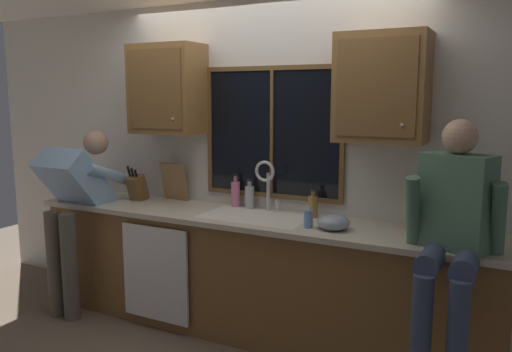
{
  "coord_description": "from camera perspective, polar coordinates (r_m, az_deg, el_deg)",
  "views": [
    {
      "loc": [
        1.76,
        -3.59,
        1.81
      ],
      "look_at": [
        0.06,
        -0.3,
        1.23
      ],
      "focal_mm": 35.94,
      "sensor_mm": 36.0,
      "label": 1
    }
  ],
  "objects": [
    {
      "name": "bottle_amber_small",
      "position": [
        3.81,
        6.36,
        -3.32
      ],
      "size": [
        0.07,
        0.07,
        0.21
      ],
      "color": "olive",
      "rests_on": "countertop"
    },
    {
      "name": "window_frame_left",
      "position": [
        4.25,
        -5.16,
        5.06
      ],
      "size": [
        0.03,
        0.02,
        0.95
      ],
      "primitive_type": "cube",
      "color": "brown"
    },
    {
      "name": "cutting_board",
      "position": [
        4.43,
        -9.1,
        -0.63
      ],
      "size": [
        0.23,
        0.09,
        0.33
      ],
      "primitive_type": "cube",
      "rotation": [
        0.21,
        0.0,
        0.0
      ],
      "color": "#997047",
      "rests_on": "countertop"
    },
    {
      "name": "dishwasher_front",
      "position": [
        4.07,
        -11.17,
        -10.63
      ],
      "size": [
        0.6,
        0.02,
        0.74
      ],
      "primitive_type": "cube",
      "color": "white"
    },
    {
      "name": "person_sitting_on_counter",
      "position": [
        3.12,
        21.07,
        -4.77
      ],
      "size": [
        0.54,
        0.66,
        1.26
      ],
      "color": "#384260",
      "rests_on": "countertop"
    },
    {
      "name": "countertop",
      "position": [
        3.84,
        -0.82,
        -4.79
      ],
      "size": [
        3.65,
        0.62,
        0.04
      ],
      "primitive_type": "cube",
      "color": "beige",
      "rests_on": "lower_cabinet_run"
    },
    {
      "name": "knife_block",
      "position": [
        4.51,
        -13.09,
        -1.28
      ],
      "size": [
        0.12,
        0.18,
        0.32
      ],
      "color": "brown",
      "rests_on": "countertop"
    },
    {
      "name": "window_frame_right",
      "position": [
        3.76,
        9.62,
        4.47
      ],
      "size": [
        0.03,
        0.02,
        0.95
      ],
      "primitive_type": "cube",
      "color": "brown"
    },
    {
      "name": "soap_dispenser",
      "position": [
        3.51,
        5.84,
        -4.72
      ],
      "size": [
        0.06,
        0.07,
        0.17
      ],
      "color": "#668CCC",
      "rests_on": "countertop"
    },
    {
      "name": "upper_cabinet_right",
      "position": [
        3.52,
        13.84,
        9.49
      ],
      "size": [
        0.59,
        0.36,
        0.72
      ],
      "color": "olive"
    },
    {
      "name": "back_wall",
      "position": [
        4.09,
        1.61,
        1.42
      ],
      "size": [
        5.99,
        0.12,
        2.55
      ],
      "primitive_type": "cube",
      "color": "silver",
      "rests_on": "floor"
    },
    {
      "name": "lower_cabinet_run",
      "position": [
        3.99,
        -0.67,
        -11.16
      ],
      "size": [
        3.59,
        0.58,
        0.88
      ],
      "primitive_type": "cube",
      "color": "brown",
      "rests_on": "floor"
    },
    {
      "name": "bottle_green_glass",
      "position": [
        4.07,
        -0.72,
        -2.3
      ],
      "size": [
        0.07,
        0.07,
        0.23
      ],
      "color": "#B7B7BC",
      "rests_on": "countertop"
    },
    {
      "name": "faucet",
      "position": [
        3.92,
        1.22,
        -0.41
      ],
      "size": [
        0.18,
        0.09,
        0.4
      ],
      "color": "silver",
      "rests_on": "countertop"
    },
    {
      "name": "person_standing",
      "position": [
        4.5,
        -19.51,
        -2.65
      ],
      "size": [
        0.53,
        0.71,
        1.51
      ],
      "color": "#595147",
      "rests_on": "floor"
    },
    {
      "name": "upper_cabinet_left",
      "position": [
        4.29,
        -9.85,
        9.48
      ],
      "size": [
        0.59,
        0.36,
        0.72
      ],
      "color": "olive"
    },
    {
      "name": "sink",
      "position": [
        3.84,
        -0.1,
        -5.97
      ],
      "size": [
        0.8,
        0.46,
        0.21
      ],
      "color": "white",
      "rests_on": "lower_cabinet_run"
    },
    {
      "name": "mixing_bowl",
      "position": [
        3.49,
        8.61,
        -5.1
      ],
      "size": [
        0.22,
        0.22,
        0.11
      ],
      "primitive_type": "ellipsoid",
      "color": "#8C99A8",
      "rests_on": "countertop"
    },
    {
      "name": "window_frame_bottom",
      "position": [
        4.04,
        1.75,
        -2.16
      ],
      "size": [
        1.17,
        0.02,
        0.04
      ],
      "primitive_type": "cube",
      "color": "brown"
    },
    {
      "name": "window_frame_top",
      "position": [
        3.97,
        1.82,
        11.93
      ],
      "size": [
        1.17,
        0.02,
        0.04
      ],
      "primitive_type": "cube",
      "color": "brown"
    },
    {
      "name": "window_glass",
      "position": [
        3.98,
        1.85,
        4.83
      ],
      "size": [
        1.1,
        0.02,
        0.95
      ],
      "primitive_type": "cube",
      "color": "black"
    },
    {
      "name": "window_mullion_center",
      "position": [
        3.97,
        1.77,
        4.82
      ],
      "size": [
        0.02,
        0.02,
        0.95
      ],
      "primitive_type": "cube",
      "color": "brown"
    },
    {
      "name": "bottle_tall_clear",
      "position": [
        4.14,
        -2.29,
        -1.95
      ],
      "size": [
        0.07,
        0.07,
        0.26
      ],
      "color": "pink",
      "rests_on": "countertop"
    }
  ]
}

